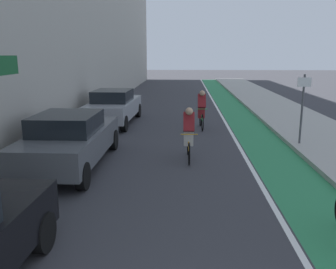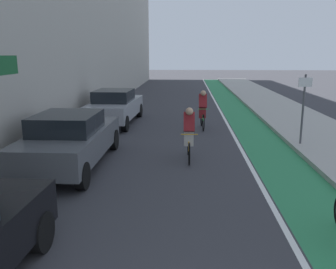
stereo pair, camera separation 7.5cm
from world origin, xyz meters
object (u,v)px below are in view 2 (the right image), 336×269
Objects in this scene: parked_sedan_silver at (115,106)px; parked_sedan_gray at (70,139)px; street_sign_post at (304,103)px; cyclist_trailing at (203,109)px; cyclist_mid at (189,132)px.

parked_sedan_gray is at bearing -89.99° from parked_sedan_silver.
parked_sedan_silver is 8.10m from street_sign_post.
cyclist_trailing is 4.41m from street_sign_post.
parked_sedan_silver is at bearing 166.76° from cyclist_trailing.
cyclist_mid is 0.74× the size of street_sign_post.
cyclist_trailing reaches higher than parked_sedan_silver.
parked_sedan_gray is at bearing -125.72° from cyclist_trailing.
cyclist_trailing is at bearing 82.78° from cyclist_mid.
cyclist_trailing is (0.58, 4.57, 0.01)m from cyclist_mid.
street_sign_post reaches higher than cyclist_mid.
cyclist_mid is at bearing -97.22° from cyclist_trailing.
cyclist_trailing is at bearing 137.06° from street_sign_post.
cyclist_mid is 4.60m from cyclist_trailing.
cyclist_mid is (3.30, -5.48, 0.06)m from parked_sedan_silver.
parked_sedan_silver is 2.72× the size of cyclist_mid.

